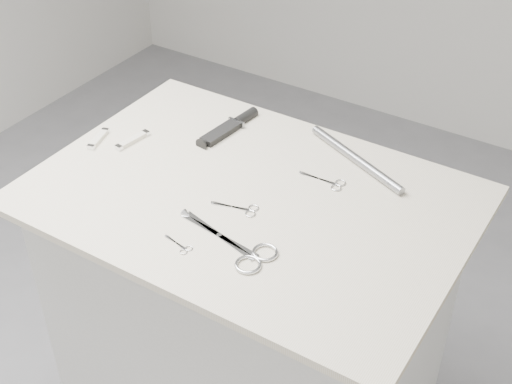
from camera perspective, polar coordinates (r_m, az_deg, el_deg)
The scene contains 10 objects.
plinth at distance 1.96m, azimuth -0.47°, elevation -11.20°, with size 0.90×0.60×0.90m, color silver.
display_board at distance 1.65m, azimuth -0.55°, elevation -0.45°, with size 1.00×0.70×0.02m, color beige.
large_shears at distance 1.49m, azimuth -1.06°, elevation -4.67°, with size 0.25×0.11×0.01m.
embroidery_scissors_a at distance 1.60m, azimuth -1.09°, elevation -1.37°, with size 0.11×0.05×0.00m.
embroidery_scissors_b at distance 1.69m, azimuth 5.91°, elevation 0.77°, with size 0.11×0.05×0.00m.
tiny_scissors at distance 1.51m, azimuth -6.05°, elevation -4.32°, with size 0.07×0.03×0.00m.
sheathed_knife at distance 1.88m, azimuth -1.92°, elevation 5.32°, with size 0.05×0.20×0.03m.
pocket_knife_a at distance 1.85m, azimuth -9.84°, elevation 4.14°, with size 0.04×0.11×0.01m.
pocket_knife_b at distance 1.87m, azimuth -12.50°, elevation 4.20°, with size 0.04×0.09×0.01m.
metal_rail at distance 1.76m, azimuth 8.00°, elevation 2.67°, with size 0.02×0.02×0.33m, color gray.
Camera 1 is at (0.71, -1.10, 1.91)m, focal length 50.00 mm.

